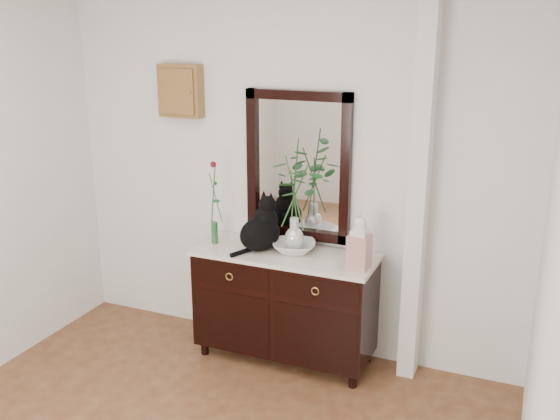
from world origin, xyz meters
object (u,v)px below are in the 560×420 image
at_px(ginger_jar, 359,242).
at_px(cat, 260,223).
at_px(lotus_bowl, 294,247).
at_px(sideboard, 285,300).

bearing_deg(ginger_jar, cat, 174.79).
bearing_deg(ginger_jar, lotus_bowl, 167.00).
relative_size(cat, ginger_jar, 1.07).
distance_m(sideboard, cat, 0.61).
distance_m(cat, ginger_jar, 0.77).
relative_size(sideboard, cat, 3.30).
xyz_separation_m(lotus_bowl, ginger_jar, (0.52, -0.12, 0.15)).
distance_m(lotus_bowl, ginger_jar, 0.55).
bearing_deg(lotus_bowl, ginger_jar, -13.00).
xyz_separation_m(sideboard, lotus_bowl, (0.05, 0.04, 0.41)).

